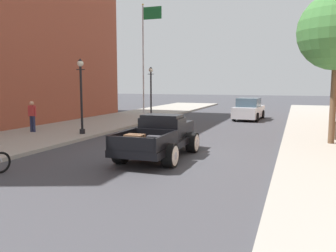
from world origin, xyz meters
name	(u,v)px	position (x,y,z in m)	size (l,w,h in m)	color
ground_plane	(160,152)	(0.00, 0.00, 0.00)	(140.00, 140.00, 0.00)	#3D3D42
sidewalk_left	(17,140)	(-7.25, 0.00, 0.07)	(5.50, 64.00, 0.15)	#9E998E
hotrod_truck_black	(162,136)	(0.32, -0.65, 0.75)	(2.23, 4.96, 1.58)	black
car_background_silver	(249,110)	(1.69, 14.08, 0.77)	(2.08, 4.40, 1.65)	#B7B7BC
pedestrian_sidewalk_left	(32,115)	(-8.22, 2.20, 1.09)	(0.53, 0.22, 1.65)	#232847
street_lamp_near	(81,90)	(-5.33, 2.54, 2.39)	(0.50, 0.32, 3.85)	black
street_lamp_far	(151,88)	(-5.44, 11.97, 2.39)	(0.50, 0.32, 3.85)	black
flagpole	(146,47)	(-7.02, 14.62, 5.77)	(1.74, 0.16, 9.16)	#B2B2B7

